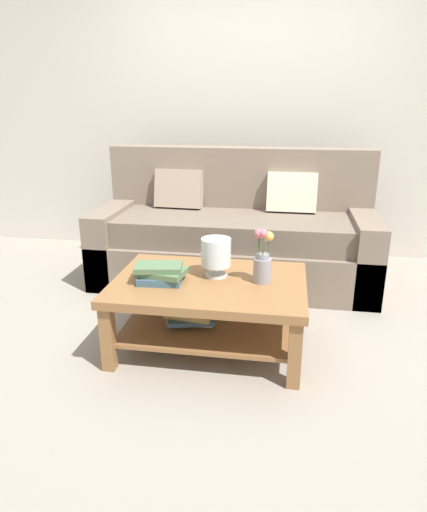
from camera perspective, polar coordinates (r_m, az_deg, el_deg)
name	(u,v)px	position (r m, az deg, el deg)	size (l,w,h in m)	color
ground_plane	(227,320)	(3.18, 1.63, -7.94)	(10.00, 10.00, 0.00)	gray
back_wall	(252,110)	(4.48, 4.82, 17.71)	(6.40, 0.12, 2.70)	beige
couch	(235,236)	(3.80, 2.69, 2.45)	(2.23, 0.90, 1.06)	#7A6B5B
coffee_table	(208,299)	(2.74, -0.66, -5.35)	(1.13, 0.80, 0.43)	olive
book_stack_main	(161,273)	(2.68, -6.61, -2.12)	(0.31, 0.23, 0.10)	#3D6075
glass_hurricane_vase	(216,254)	(2.71, 0.33, 0.31)	(0.18, 0.18, 0.23)	silver
flower_pitcher	(263,260)	(2.64, 6.13, -0.54)	(0.11, 0.11, 0.32)	gray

